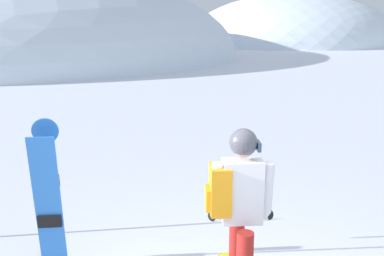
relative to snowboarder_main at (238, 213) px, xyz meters
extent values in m
ellipsoid|color=white|center=(-10.59, 28.52, -0.92)|extent=(31.65, 28.49, 12.07)
ellipsoid|color=white|center=(13.39, 41.42, -0.92)|extent=(20.93, 18.83, 9.68)
cylinder|color=maroon|center=(0.04, 0.24, -0.48)|extent=(0.15, 0.15, 0.82)
cube|color=silver|center=(0.03, 0.00, 0.22)|extent=(0.37, 0.24, 0.58)
cylinder|color=silver|center=(-0.20, 0.01, 0.22)|extent=(0.11, 0.18, 0.57)
cylinder|color=silver|center=(0.26, -0.01, 0.22)|extent=(0.11, 0.18, 0.57)
sphere|color=black|center=(-0.22, 0.05, -0.03)|extent=(0.11, 0.11, 0.11)
sphere|color=black|center=(0.28, 0.03, -0.03)|extent=(0.11, 0.11, 0.11)
cube|color=orange|center=(-0.17, 0.01, 0.24)|extent=(0.19, 0.29, 0.44)
cube|color=orange|center=(-0.27, 0.01, 0.16)|extent=(0.07, 0.20, 0.20)
sphere|color=tan|center=(0.03, 0.00, 0.64)|extent=(0.21, 0.21, 0.21)
sphere|color=#4C4C56|center=(0.03, 0.00, 0.67)|extent=(0.25, 0.25, 0.25)
cube|color=navy|center=(0.16, -0.01, 0.64)|extent=(0.04, 0.17, 0.08)
cube|color=blue|center=(-1.88, 0.84, -0.17)|extent=(0.28, 0.28, 1.50)
cylinder|color=blue|center=(-1.88, 0.97, 0.58)|extent=(0.28, 0.07, 0.28)
cube|color=black|center=(-1.88, 0.87, 0.05)|extent=(0.25, 0.09, 0.15)
cube|color=black|center=(-1.88, 0.87, -0.39)|extent=(0.25, 0.09, 0.15)
camera|label=1|loc=(-0.79, -3.85, 1.75)|focal=43.25mm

